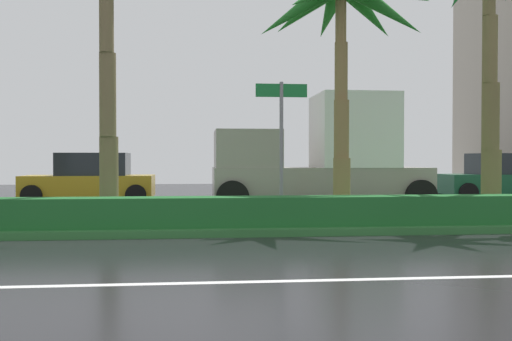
# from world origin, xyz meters

# --- Properties ---
(ground_plane) EXTENTS (90.00, 42.00, 0.10)m
(ground_plane) POSITION_xyz_m (0.00, 9.00, -0.05)
(ground_plane) COLOR black
(near_lane_divider_stripe) EXTENTS (81.00, 0.14, 0.01)m
(near_lane_divider_stripe) POSITION_xyz_m (0.00, 2.00, 0.00)
(near_lane_divider_stripe) COLOR white
(near_lane_divider_stripe) RESTS_ON ground_plane
(median_strip) EXTENTS (85.50, 4.00, 0.15)m
(median_strip) POSITION_xyz_m (0.00, 8.00, 0.07)
(median_strip) COLOR #2D6B33
(median_strip) RESTS_ON ground_plane
(median_hedge) EXTENTS (76.50, 0.70, 0.60)m
(median_hedge) POSITION_xyz_m (0.00, 6.60, 0.45)
(median_hedge) COLOR #1E6028
(median_hedge) RESTS_ON median_strip
(palm_tree_centre) EXTENTS (4.23, 4.48, 6.10)m
(palm_tree_centre) POSITION_xyz_m (2.88, 8.64, 5.09)
(palm_tree_centre) COLOR olive
(palm_tree_centre) RESTS_ON median_strip
(street_name_sign) EXTENTS (1.10, 0.08, 3.00)m
(street_name_sign) POSITION_xyz_m (1.20, 7.09, 2.08)
(street_name_sign) COLOR slate
(street_name_sign) RESTS_ON median_strip
(car_in_traffic_second) EXTENTS (4.30, 2.02, 1.72)m
(car_in_traffic_second) POSITION_xyz_m (-4.18, 14.98, 0.83)
(car_in_traffic_second) COLOR #B28C1E
(car_in_traffic_second) RESTS_ON ground_plane
(box_truck_lead) EXTENTS (6.40, 2.64, 3.46)m
(box_truck_lead) POSITION_xyz_m (3.17, 12.07, 1.55)
(box_truck_lead) COLOR gray
(box_truck_lead) RESTS_ON ground_plane
(car_in_traffic_third) EXTENTS (4.30, 2.02, 1.72)m
(car_in_traffic_third) POSITION_xyz_m (10.52, 15.07, 0.83)
(car_in_traffic_third) COLOR #195133
(car_in_traffic_third) RESTS_ON ground_plane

